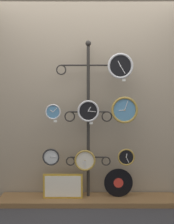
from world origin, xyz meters
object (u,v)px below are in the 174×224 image
clock_top_right (119,66)px  clock_middle_center (87,111)px  clock_bottom_right (125,157)px  vinyl_record (117,183)px  display_stand (87,140)px  picture_frame (62,186)px  clock_middle_right (123,110)px  clock_bottom_left (50,157)px  clock_middle_left (52,112)px  clock_bottom_center (84,160)px

clock_top_right → clock_middle_center: (-0.38, 0.03, -0.53)m
clock_bottom_right → vinyl_record: (-0.08, 0.07, -0.34)m
display_stand → picture_frame: 0.64m
clock_middle_center → clock_middle_right: size_ratio=0.81×
display_stand → picture_frame: display_stand is taller
clock_bottom_left → picture_frame: 0.39m
clock_bottom_left → vinyl_record: size_ratio=0.58×
clock_middle_left → clock_bottom_center: size_ratio=0.72×
clock_middle_right → display_stand: bearing=166.2°
picture_frame → clock_bottom_left: bearing=175.6°
clock_middle_left → vinyl_record: bearing=3.5°
display_stand → clock_bottom_left: size_ratio=9.54×
clock_middle_right → vinyl_record: size_ratio=0.90×
display_stand → vinyl_record: 0.65m
clock_middle_left → clock_bottom_left: bearing=154.3°
clock_bottom_center → clock_bottom_right: 0.50m
display_stand → vinyl_record: display_stand is taller
clock_top_right → vinyl_record: 1.43m
clock_middle_left → clock_middle_right: (0.86, -0.02, 0.02)m
vinyl_record → clock_bottom_left: bearing=-177.7°
display_stand → clock_bottom_center: 0.26m
clock_middle_right → picture_frame: clock_middle_right is taller
vinyl_record → clock_middle_left: bearing=-176.5°
clock_middle_left → clock_bottom_right: (0.88, -0.02, -0.55)m
clock_top_right → clock_middle_center: size_ratio=1.16×
display_stand → clock_middle_left: 0.56m
clock_bottom_right → clock_middle_right: bearing=-174.4°
display_stand → clock_middle_right: display_stand is taller
clock_middle_left → clock_bottom_right: 1.04m
clock_top_right → clock_middle_right: bearing=11.0°
display_stand → vinyl_record: (0.37, -0.04, -0.53)m
clock_bottom_center → vinyl_record: size_ratio=0.72×
clock_middle_center → picture_frame: 0.97m
clock_top_right → clock_bottom_center: clock_top_right is taller
clock_middle_center → clock_middle_right: (0.43, -0.02, 0.01)m
clock_middle_left → clock_bottom_left: clock_middle_left is taller
clock_top_right → clock_bottom_right: (0.08, 0.01, -1.09)m
display_stand → clock_middle_left: display_stand is taller
clock_bottom_left → picture_frame: (0.14, -0.01, -0.36)m
clock_middle_right → clock_middle_left: bearing=178.7°
display_stand → clock_bottom_right: display_stand is taller
clock_bottom_left → picture_frame: clock_bottom_left is taller
clock_middle_left → picture_frame: (0.11, 0.00, -0.91)m
clock_middle_left → clock_middle_center: size_ratio=0.72×
clock_top_right → clock_middle_center: clock_top_right is taller
clock_bottom_center → clock_bottom_right: clock_bottom_right is taller
clock_bottom_center → clock_bottom_left: bearing=177.7°
picture_frame → clock_middle_left: bearing=-177.9°
clock_top_right → clock_bottom_left: size_ratio=1.45×
clock_bottom_left → clock_bottom_right: 0.91m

